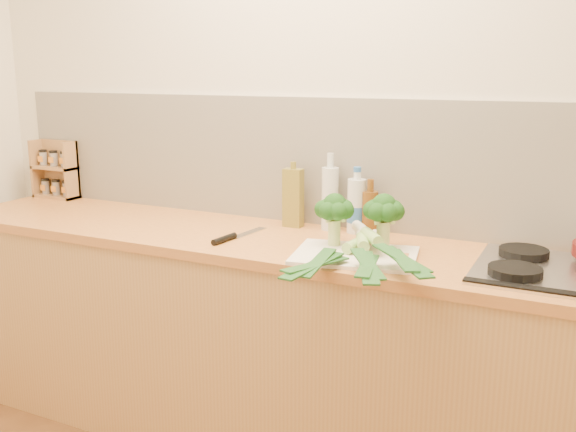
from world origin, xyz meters
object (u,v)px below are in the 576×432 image
at_px(chefs_knife, 231,237).
at_px(spice_rack, 57,173).
at_px(gas_hob, 568,271).
at_px(chopping_board, 355,255).

bearing_deg(chefs_knife, spice_rack, 171.16).
height_order(gas_hob, chefs_knife, gas_hob).
distance_m(gas_hob, chopping_board, 0.70).
distance_m(chopping_board, chefs_knife, 0.52).
height_order(gas_hob, chopping_board, gas_hob).
relative_size(gas_hob, chefs_knife, 1.73).
xyz_separation_m(gas_hob, chefs_knife, (-1.22, -0.10, -0.00)).
relative_size(chopping_board, spice_rack, 1.44).
relative_size(chefs_knife, spice_rack, 1.13).
height_order(chopping_board, chefs_knife, chefs_knife).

